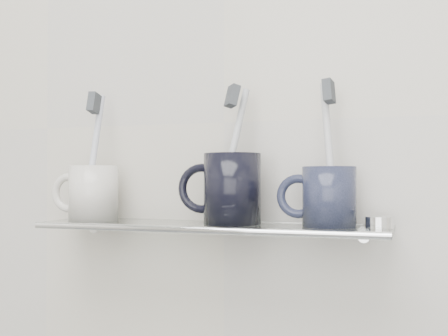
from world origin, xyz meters
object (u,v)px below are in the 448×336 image
at_px(mug_left, 94,193).
at_px(mug_center, 232,189).
at_px(shelf_glass, 210,227).
at_px(mug_right, 329,197).

xyz_separation_m(mug_left, mug_center, (0.22, 0.00, 0.01)).
distance_m(shelf_glass, mug_left, 0.20).
bearing_deg(mug_center, shelf_glass, -159.18).
bearing_deg(mug_right, shelf_glass, -179.43).
bearing_deg(mug_left, mug_center, 14.07).
xyz_separation_m(shelf_glass, mug_right, (0.17, 0.00, 0.04)).
relative_size(mug_left, mug_right, 1.04).
relative_size(mug_center, mug_right, 1.24).
xyz_separation_m(mug_left, mug_right, (0.36, 0.00, -0.00)).
bearing_deg(shelf_glass, mug_right, 1.71).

